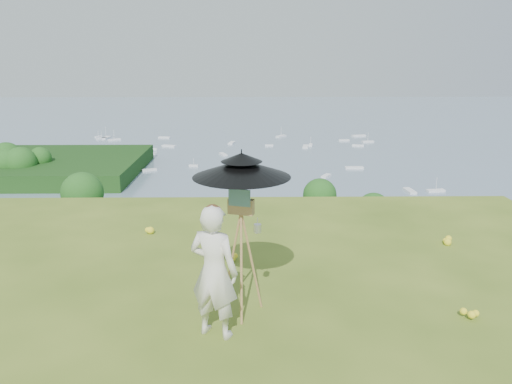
{
  "coord_description": "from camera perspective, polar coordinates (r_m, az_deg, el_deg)",
  "views": [
    {
      "loc": [
        0.85,
        -4.47,
        3.28
      ],
      "look_at": [
        0.97,
        3.93,
        0.97
      ],
      "focal_mm": 35.0,
      "sensor_mm": 36.0,
      "label": 1
    }
  ],
  "objects": [
    {
      "name": "moored_boats",
      "position": [
        170.07,
        -5.31,
        2.78
      ],
      "size": [
        140.0,
        140.0,
        0.7
      ],
      "primitive_type": null,
      "color": "white",
      "rests_on": "bay_water"
    },
    {
      "name": "field_easel",
      "position": [
        6.41,
        -1.68,
        -6.92
      ],
      "size": [
        0.81,
        0.81,
        1.7
      ],
      "primitive_type": null,
      "rotation": [
        0.0,
        0.0,
        -0.31
      ],
      "color": "#AB7648",
      "rests_on": "ground"
    },
    {
      "name": "bay_water",
      "position": [
        247.3,
        -1.02,
        6.72
      ],
      "size": [
        700.0,
        700.0,
        0.0
      ],
      "primitive_type": "plane",
      "color": "slate",
      "rests_on": "ground"
    },
    {
      "name": "wildflowers",
      "position": [
        5.78,
        -9.63,
        -18.72
      ],
      "size": [
        10.0,
        10.5,
        0.12
      ],
      "primitive_type": null,
      "color": "yellow",
      "rests_on": "ground"
    },
    {
      "name": "painter",
      "position": [
        5.95,
        -4.83,
        -9.06
      ],
      "size": [
        0.71,
        0.6,
        1.65
      ],
      "primitive_type": "imported",
      "rotation": [
        0.0,
        0.0,
        2.74
      ],
      "color": "white",
      "rests_on": "ground"
    },
    {
      "name": "shoreline_tier",
      "position": [
        88.66,
        -1.31,
        -10.91
      ],
      "size": [
        170.0,
        28.0,
        8.0
      ],
      "primitive_type": "cube",
      "color": "#696254",
      "rests_on": "bay_water"
    },
    {
      "name": "ground",
      "position": [
        5.61,
        -10.01,
        -20.65
      ],
      "size": [
        14.0,
        14.0,
        0.0
      ],
      "primitive_type": "plane",
      "color": "#50671D",
      "rests_on": "ground"
    },
    {
      "name": "slope_trees",
      "position": [
        43.51,
        -1.89,
        -9.46
      ],
      "size": [
        110.0,
        50.0,
        6.0
      ],
      "primitive_type": null,
      "color": "#205419",
      "rests_on": "forest_slope"
    },
    {
      "name": "harbor_town",
      "position": [
        85.97,
        -1.34,
        -7.03
      ],
      "size": [
        110.0,
        22.0,
        5.0
      ],
      "primitive_type": null,
      "color": "silver",
      "rests_on": "shoreline_tier"
    },
    {
      "name": "painter_cap",
      "position": [
        5.67,
        -5.01,
        -1.89
      ],
      "size": [
        0.24,
        0.27,
        0.1
      ],
      "primitive_type": null,
      "rotation": [
        0.0,
        0.0,
        -0.25
      ],
      "color": "#DA7A77",
      "rests_on": "painter"
    },
    {
      "name": "sun_umbrella",
      "position": [
        6.14,
        -1.65,
        1.32
      ],
      "size": [
        1.45,
        1.45,
        0.78
      ],
      "primitive_type": null,
      "rotation": [
        0.0,
        0.0,
        -0.21
      ],
      "color": "black",
      "rests_on": "field_easel"
    },
    {
      "name": "peninsula",
      "position": [
        179.52,
        -25.85,
        3.48
      ],
      "size": [
        90.0,
        60.0,
        12.0
      ],
      "primitive_type": null,
      "color": "#11340E",
      "rests_on": "bay_water"
    }
  ]
}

